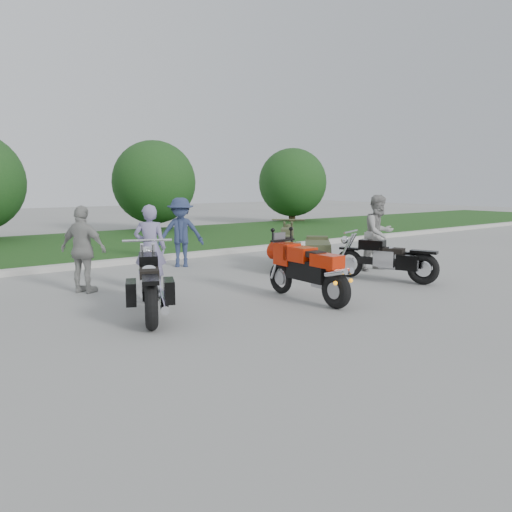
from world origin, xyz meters
TOP-DOWN VIEW (x-y plane):
  - ground at (0.00, 0.00)m, footprint 80.00×80.00m
  - curb at (0.00, 6.00)m, footprint 60.00×0.30m
  - grass_strip at (0.00, 10.15)m, footprint 60.00×8.00m
  - tree_mid_right at (4.00, 13.50)m, footprint 3.60×3.60m
  - tree_far_right at (12.00, 13.50)m, footprint 3.60×3.60m
  - sportbike_red at (0.51, -0.09)m, footprint 0.36×2.14m
  - cruiser_left at (-2.28, 0.67)m, footprint 1.16×2.36m
  - cruiser_right at (3.24, 0.22)m, footprint 1.02×2.23m
  - cruiser_sidecar at (2.84, 2.55)m, footprint 2.17×2.33m
  - person_stripe at (-1.40, 2.50)m, footprint 0.76×0.70m
  - person_grey at (4.18, 1.30)m, footprint 0.96×0.78m
  - person_denim at (0.51, 4.74)m, footprint 1.33×1.17m
  - person_back at (-2.54, 3.11)m, footprint 0.92×1.08m

SIDE VIEW (x-z plane):
  - ground at x=0.00m, z-range 0.00..0.00m
  - grass_strip at x=0.00m, z-range 0.00..0.14m
  - curb at x=0.00m, z-range 0.00..0.15m
  - cruiser_right at x=3.24m, z-range 0.01..0.91m
  - cruiser_sidecar at x=2.84m, z-range -0.03..0.96m
  - cruiser_left at x=-2.28m, z-range 0.01..0.98m
  - sportbike_red at x=0.51m, z-range 0.09..1.11m
  - person_back at x=-2.54m, z-range 0.00..1.73m
  - person_stripe at x=-1.40m, z-range 0.00..1.74m
  - person_denim at x=0.51m, z-range 0.00..1.79m
  - person_grey at x=4.18m, z-range 0.00..1.87m
  - tree_mid_right at x=4.00m, z-range 0.19..4.19m
  - tree_far_right at x=12.00m, z-range 0.19..4.19m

